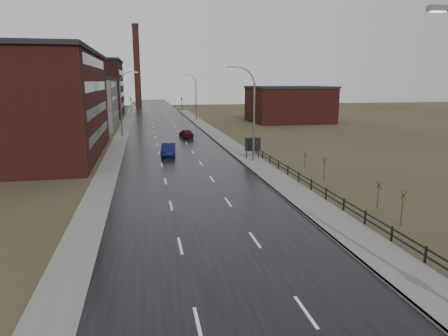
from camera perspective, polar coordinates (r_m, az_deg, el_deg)
name	(u,v)px	position (r m, az deg, el deg)	size (l,w,h in m)	color
road	(169,137)	(71.02, -7.91, 4.40)	(14.00, 300.00, 0.06)	black
sidewalk_right	(254,163)	(47.95, 4.29, 0.78)	(3.20, 180.00, 0.18)	#595651
curb_right	(242,163)	(47.58, 2.52, 0.71)	(0.16, 180.00, 0.18)	slate
sidewalk_left	(121,138)	(71.02, -14.54, 4.15)	(2.40, 260.00, 0.12)	#595651
warehouse_near	(7,105)	(57.86, -28.56, 7.97)	(22.44, 28.56, 13.50)	#471914
warehouse_mid	(75,103)	(89.45, -20.46, 8.72)	(16.32, 20.40, 10.50)	slate
warehouse_far	(73,88)	(119.77, -20.73, 10.61)	(26.52, 24.48, 15.50)	#331611
building_right	(289,104)	(98.60, 9.26, 9.00)	(18.36, 16.32, 8.50)	#471914
smokestack	(137,66)	(160.37, -12.34, 14.10)	(2.70, 2.70, 30.70)	#331611
streetlight_right_mid	(252,114)	(48.08, 3.96, 7.74)	(3.36, 0.28, 11.35)	slate
streetlight_left	(122,104)	(72.44, -14.30, 8.91)	(3.36, 0.28, 11.35)	slate
streetlight_right_far	(195,97)	(101.11, -4.19, 10.10)	(3.36, 0.28, 11.35)	slate
guardrail	(330,195)	(33.20, 14.89, -3.71)	(0.10, 53.05, 1.10)	black
shrub_c	(402,207)	(29.74, 24.12, -5.05)	(0.58, 0.62, 2.47)	#382D23
shrub_d	(378,194)	(33.07, 21.17, -3.45)	(0.51, 0.53, 2.13)	#382D23
shrub_e	(324,169)	(40.38, 14.14, -0.07)	(0.56, 0.59, 2.34)	#382D23
shrub_f	(305,159)	(46.29, 11.48, 1.22)	(0.43, 0.45, 1.78)	#382D23
billboard	(253,145)	(50.08, 4.13, 3.28)	(2.01, 0.17, 2.75)	black
traffic_light_left	(131,98)	(130.41, -13.19, 9.75)	(0.58, 2.73, 5.30)	black
traffic_light_right	(182,97)	(130.91, -6.07, 10.01)	(0.58, 2.73, 5.30)	black
car_near	(169,150)	(52.70, -7.93, 2.55)	(1.75, 5.01, 1.65)	#0B0E39
car_far	(186,134)	(69.58, -5.42, 4.91)	(1.81, 4.50, 1.53)	#410A14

